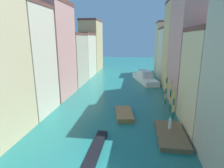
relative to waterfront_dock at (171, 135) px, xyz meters
name	(u,v)px	position (x,y,z in m)	size (l,w,h in m)	color
ground_plane	(119,93)	(-7.69, 16.78, -0.27)	(154.00, 154.00, 0.00)	#1E6B66
building_left_1	(28,61)	(-20.31, 5.02, 7.81)	(6.12, 7.26, 16.14)	beige
building_left_2	(53,50)	(-20.31, 13.84, 8.80)	(6.12, 9.61, 18.11)	tan
building_left_3	(71,59)	(-20.31, 23.78, 6.01)	(6.12, 9.76, 12.55)	#BCB299
building_left_4	(83,55)	(-20.31, 33.90, 6.16)	(6.12, 10.37, 12.84)	beige
building_left_5	(92,46)	(-20.31, 45.11, 8.48)	(6.12, 11.37, 17.48)	#DBB77A
building_right_1	(213,81)	(4.93, 2.76, 6.07)	(6.12, 8.59, 12.66)	beige
building_right_2	(193,43)	(4.93, 12.77, 10.25)	(6.12, 10.90, 21.03)	tan
building_right_3	(179,46)	(4.93, 22.50, 9.40)	(6.12, 8.62, 19.31)	#DBB77A
building_right_4	(170,54)	(4.93, 32.76, 6.80)	(6.12, 11.64, 14.13)	beige
building_right_5	(165,48)	(4.93, 42.88, 7.99)	(6.12, 7.82, 16.50)	beige
waterfront_dock	(171,135)	(0.00, 0.00, 0.00)	(3.26, 6.63, 0.54)	brown
person_on_dock	(170,123)	(-0.01, 1.00, 0.99)	(0.36, 0.36, 1.55)	white
mooring_pole_0	(173,104)	(1.12, 5.31, 1.94)	(0.29, 0.29, 4.34)	#197247
mooring_pole_1	(170,96)	(1.15, 8.14, 2.29)	(0.27, 0.27, 5.03)	#197247
mooring_pole_2	(166,90)	(0.98, 11.53, 2.27)	(0.30, 0.30, 4.99)	#197247
vaporetto_white	(145,78)	(-1.96, 28.61, 0.79)	(6.70, 13.41, 2.93)	white
gondola_black	(93,157)	(-8.25, -5.17, -0.09)	(1.40, 9.81, 0.37)	black
motorboat_0	(124,114)	(-5.89, 5.39, 0.04)	(3.20, 5.60, 0.62)	olive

